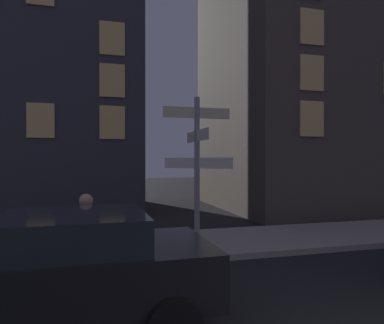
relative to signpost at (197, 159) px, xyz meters
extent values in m
cube|color=gray|center=(1.11, 0.90, -2.11)|extent=(40.00, 2.76, 0.14)
cylinder|color=gray|center=(0.00, 0.00, -0.33)|extent=(0.12, 0.12, 3.42)
cube|color=beige|center=(0.00, 0.00, 1.03)|extent=(1.53, 0.03, 0.24)
cube|color=white|center=(0.00, 0.00, 0.51)|extent=(0.03, 1.63, 0.24)
cube|color=white|center=(0.00, 0.00, -0.09)|extent=(1.23, 1.23, 0.24)
cube|color=black|center=(-2.65, -2.78, -1.48)|extent=(3.97, 1.88, 0.70)
cube|color=#23282D|center=(-2.43, -2.78, -0.91)|extent=(1.79, 1.70, 0.43)
cylinder|color=black|center=(-1.36, -1.85, -1.86)|extent=(0.64, 0.23, 0.64)
torus|color=black|center=(-2.97, -1.46, -1.82)|extent=(0.72, 0.13, 0.72)
torus|color=black|center=(-1.88, -1.58, -1.82)|extent=(0.72, 0.13, 0.72)
cylinder|color=black|center=(-2.42, -1.52, -1.57)|extent=(1.00, 0.14, 0.04)
cylinder|color=#26262D|center=(-2.32, -1.53, -1.09)|extent=(0.48, 0.36, 0.61)
sphere|color=tan|center=(-2.32, -1.53, -0.68)|extent=(0.22, 0.22, 0.22)
cylinder|color=black|center=(-2.38, -1.61, -1.60)|extent=(0.35, 0.15, 0.55)
cylinder|color=black|center=(-2.36, -1.44, -1.60)|extent=(0.35, 0.15, 0.55)
cube|color=#383842|center=(-5.20, 9.00, 3.88)|extent=(9.64, 6.83, 12.13)
cube|color=#F2C672|center=(-3.99, 5.56, 1.34)|extent=(0.90, 0.06, 1.20)
cube|color=#F2C672|center=(-1.58, 5.56, 1.34)|extent=(0.90, 0.06, 1.20)
cube|color=#F2C672|center=(-1.58, 5.56, 2.86)|extent=(0.90, 0.06, 1.20)
cube|color=#F2C672|center=(-1.58, 5.56, 4.38)|extent=(0.90, 0.06, 1.20)
cube|color=#4C443D|center=(10.04, 6.85, 3.98)|extent=(13.73, 7.83, 12.32)
cube|color=#F2C672|center=(4.90, 2.90, 1.37)|extent=(0.90, 0.06, 1.20)
cube|color=#F2C672|center=(4.90, 2.90, 2.93)|extent=(0.90, 0.06, 1.20)
cube|color=#F2C672|center=(4.90, 2.90, 4.48)|extent=(0.90, 0.06, 1.20)
camera|label=1|loc=(-2.17, -7.48, -0.02)|focal=32.85mm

